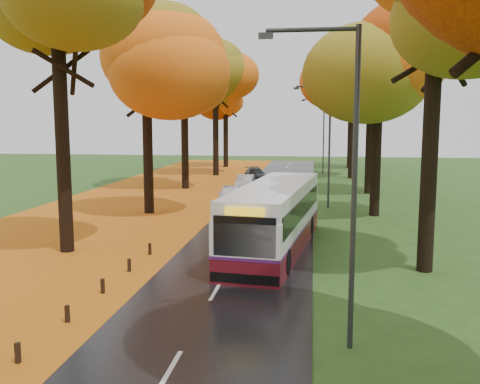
% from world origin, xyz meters
% --- Properties ---
extents(road, '(6.50, 90.00, 0.04)m').
position_xyz_m(road, '(0.00, 25.00, 0.02)').
color(road, black).
rests_on(road, ground).
extents(centre_line, '(0.12, 90.00, 0.01)m').
position_xyz_m(centre_line, '(0.00, 25.00, 0.04)').
color(centre_line, silver).
rests_on(centre_line, road).
extents(leaf_verge, '(12.00, 90.00, 0.02)m').
position_xyz_m(leaf_verge, '(-9.00, 25.00, 0.01)').
color(leaf_verge, '#96470D').
rests_on(leaf_verge, ground).
extents(leaf_drift, '(0.90, 90.00, 0.01)m').
position_xyz_m(leaf_drift, '(-3.05, 25.00, 0.04)').
color(leaf_drift, orange).
rests_on(leaf_drift, road).
extents(trees_left, '(9.20, 74.00, 13.88)m').
position_xyz_m(trees_left, '(-7.18, 27.06, 9.53)').
color(trees_left, black).
rests_on(trees_left, ground).
extents(trees_right, '(9.30, 74.20, 13.96)m').
position_xyz_m(trees_right, '(7.19, 26.91, 9.69)').
color(trees_right, black).
rests_on(trees_right, ground).
extents(streetlamp_near, '(2.45, 0.18, 8.00)m').
position_xyz_m(streetlamp_near, '(3.95, 8.00, 4.71)').
color(streetlamp_near, '#333538').
rests_on(streetlamp_near, ground).
extents(streetlamp_mid, '(2.45, 0.18, 8.00)m').
position_xyz_m(streetlamp_mid, '(3.95, 30.00, 4.71)').
color(streetlamp_mid, '#333538').
rests_on(streetlamp_mid, ground).
extents(streetlamp_far, '(2.45, 0.18, 8.00)m').
position_xyz_m(streetlamp_far, '(3.95, 52.00, 4.71)').
color(streetlamp_far, '#333538').
rests_on(streetlamp_far, ground).
extents(bus, '(3.82, 11.30, 2.91)m').
position_xyz_m(bus, '(1.55, 17.92, 1.57)').
color(bus, '#5B0E18').
rests_on(bus, road).
extents(car_white, '(2.21, 4.45, 1.46)m').
position_xyz_m(car_white, '(-2.19, 29.34, 0.77)').
color(car_white, white).
rests_on(car_white, road).
extents(car_silver, '(1.32, 3.70, 1.21)m').
position_xyz_m(car_silver, '(-2.35, 38.10, 0.65)').
color(car_silver, '#ACB0B4').
rests_on(car_silver, road).
extents(car_dark, '(2.76, 4.46, 1.21)m').
position_xyz_m(car_dark, '(-2.23, 44.72, 0.64)').
color(car_dark, black).
rests_on(car_dark, road).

